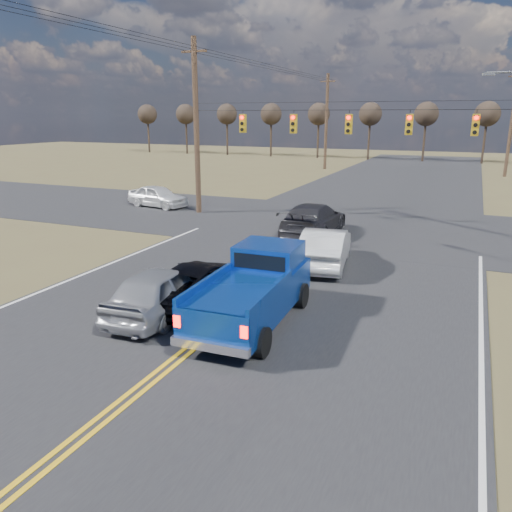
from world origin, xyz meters
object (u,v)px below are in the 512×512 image
at_px(white_car_queue, 325,247).
at_px(pickup_truck, 254,290).
at_px(silver_suv, 160,291).
at_px(dgrey_car_queue, 313,219).
at_px(cross_car_west, 158,196).
at_px(black_suv, 199,283).

bearing_deg(white_car_queue, pickup_truck, 78.24).
height_order(pickup_truck, silver_suv, pickup_truck).
bearing_deg(dgrey_car_queue, white_car_queue, 112.29).
bearing_deg(pickup_truck, dgrey_car_queue, 96.12).
xyz_separation_m(dgrey_car_queue, cross_car_west, (-11.55, 3.54, -0.09)).
relative_size(black_suv, white_car_queue, 1.05).
relative_size(pickup_truck, cross_car_west, 1.33).
bearing_deg(pickup_truck, white_car_queue, 84.46).
bearing_deg(pickup_truck, cross_car_west, 129.62).
relative_size(silver_suv, dgrey_car_queue, 0.80).
relative_size(pickup_truck, silver_suv, 1.25).
relative_size(pickup_truck, white_car_queue, 1.19).
xyz_separation_m(black_suv, cross_car_west, (-11.06, 14.04, 0.03)).
xyz_separation_m(silver_suv, cross_car_west, (-10.42, 15.24, -0.04)).
relative_size(black_suv, dgrey_car_queue, 0.89).
bearing_deg(black_suv, cross_car_west, -55.01).
bearing_deg(cross_car_west, black_suv, -132.79).
distance_m(silver_suv, black_suv, 1.36).
xyz_separation_m(pickup_truck, white_car_queue, (0.34, 6.19, -0.22)).
height_order(silver_suv, cross_car_west, silver_suv).
bearing_deg(silver_suv, dgrey_car_queue, -99.85).
height_order(silver_suv, dgrey_car_queue, dgrey_car_queue).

